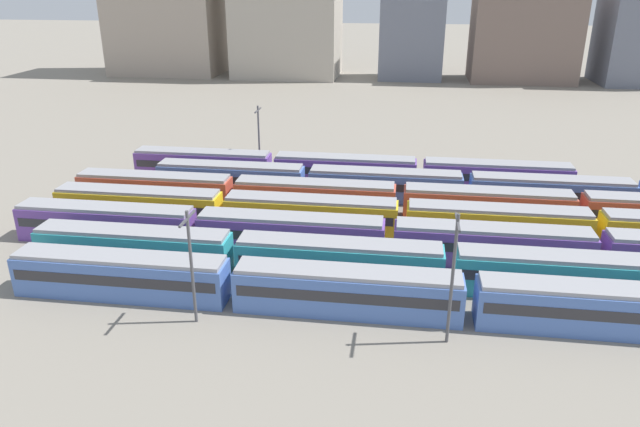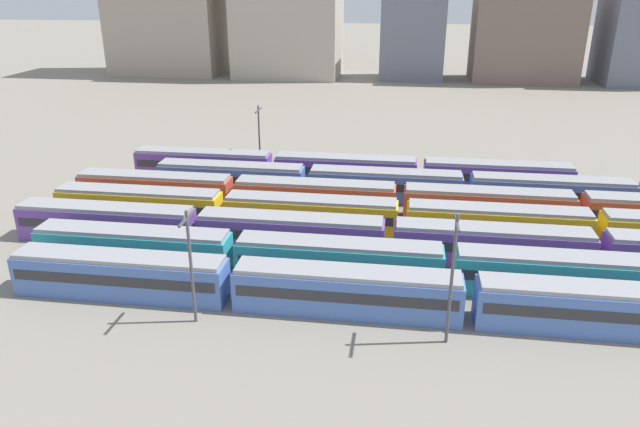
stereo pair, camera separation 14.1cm
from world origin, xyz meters
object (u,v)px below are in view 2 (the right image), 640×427
object	(u,v)px
train_track_5	(638,197)
catenary_pole_1	(259,136)
train_track_2	(492,245)
train_track_3	(402,219)
catenary_pole_0	(191,262)
train_track_1	(449,268)
catenary_pole_2	(452,274)
train_track_6	(345,170)
train_track_0	(469,300)
train_track_4	(579,210)

from	to	relation	value
train_track_5	catenary_pole_1	size ratio (longest dim) A/B	12.18
train_track_2	train_track_3	size ratio (longest dim) A/B	1.25
train_track_3	catenary_pole_1	world-z (taller)	catenary_pole_1
train_track_2	catenary_pole_0	size ratio (longest dim) A/B	10.10
train_track_1	catenary_pole_2	distance (m)	9.15
train_track_3	catenary_pole_0	world-z (taller)	catenary_pole_0
train_track_6	catenary_pole_0	distance (m)	35.37
train_track_2	train_track_5	world-z (taller)	same
train_track_1	catenary_pole_0	world-z (taller)	catenary_pole_0
train_track_0	train_track_5	distance (m)	33.32
train_track_3	train_track_6	distance (m)	17.28
catenary_pole_1	train_track_4	bearing A→B (deg)	-19.62
train_track_2	train_track_5	size ratio (longest dim) A/B	0.83
train_track_1	train_track_4	xyz separation A→B (m)	(14.43, 15.60, 0.00)
train_track_4	catenary_pole_2	distance (m)	28.48
train_track_3	train_track_0	bearing A→B (deg)	-71.07
train_track_3	train_track_5	xyz separation A→B (m)	(26.19, 10.40, 0.00)
train_track_4	train_track_2	bearing A→B (deg)	-134.59
train_track_2	catenary_pole_1	size ratio (longest dim) A/B	10.14
train_track_2	catenary_pole_1	distance (m)	36.74
catenary_pole_1	catenary_pole_2	bearing A→B (deg)	-58.49
train_track_5	catenary_pole_1	bearing A→B (deg)	169.65
train_track_6	catenary_pole_0	world-z (taller)	catenary_pole_0
train_track_5	catenary_pole_0	bearing A→B (deg)	-145.16
train_track_6	catenary_pole_0	size ratio (longest dim) A/B	6.02
train_track_1	train_track_5	xyz separation A→B (m)	(22.08, 20.80, 0.00)
train_track_1	catenary_pole_1	bearing A→B (deg)	128.91
train_track_1	train_track_4	distance (m)	21.25
train_track_4	train_track_5	bearing A→B (deg)	34.22
train_track_3	train_track_4	distance (m)	19.26
train_track_4	catenary_pole_2	bearing A→B (deg)	-122.01
train_track_0	train_track_6	world-z (taller)	same
train_track_2	train_track_4	size ratio (longest dim) A/B	0.83
train_track_2	train_track_6	world-z (taller)	same
train_track_6	train_track_5	bearing A→B (deg)	-8.79
catenary_pole_0	catenary_pole_2	xyz separation A→B (m)	(19.14, -0.08, 0.45)
train_track_1	train_track_6	size ratio (longest dim) A/B	1.34
catenary_pole_0	train_track_1	bearing A→B (deg)	22.78
train_track_6	catenary_pole_1	size ratio (longest dim) A/B	6.04
train_track_6	catenary_pole_2	xyz separation A→B (m)	(11.02, -34.35, 3.72)
catenary_pole_0	train_track_6	bearing A→B (deg)	76.66
train_track_1	catenary_pole_1	xyz separation A→B (m)	(-23.51, 29.13, 3.25)
train_track_3	train_track_4	bearing A→B (deg)	15.66
catenary_pole_0	catenary_pole_2	size ratio (longest dim) A/B	0.91
catenary_pole_1	train_track_6	bearing A→B (deg)	-14.65
train_track_1	catenary_pole_2	size ratio (longest dim) A/B	7.37
train_track_3	catenary_pole_0	xyz separation A→B (m)	(-15.57, -18.66, 3.27)
catenary_pole_0	train_track_4	bearing A→B (deg)	34.97
train_track_5	train_track_4	bearing A→B (deg)	-145.78
train_track_0	catenary_pole_1	bearing A→B (deg)	125.79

